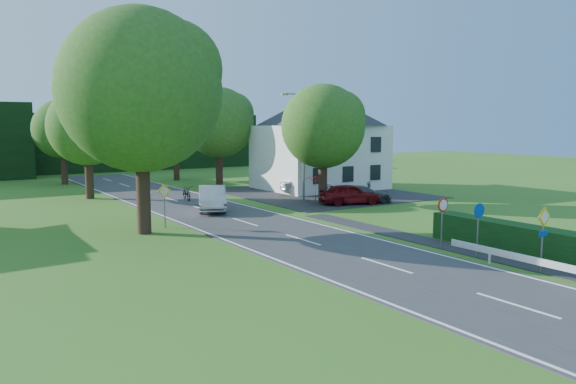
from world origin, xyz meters
TOP-DOWN VIEW (x-y plane):
  - road at (0.00, 20.00)m, footprint 7.00×80.00m
  - parking_pad at (12.00, 33.00)m, footprint 14.00×16.00m
  - line_edge_left at (-3.25, 20.00)m, footprint 0.12×80.00m
  - line_edge_right at (3.25, 20.00)m, footprint 0.12×80.00m
  - line_centre at (0.00, 20.00)m, footprint 0.12×80.00m
  - tree_main at (-6.00, 24.00)m, footprint 9.40×9.40m
  - tree_left_far at (-5.00, 40.00)m, footprint 7.00×7.00m
  - tree_right_far at (7.00, 42.00)m, footprint 7.40×7.40m
  - tree_left_back at (-4.50, 52.00)m, footprint 6.60×6.60m
  - tree_right_back at (6.00, 50.00)m, footprint 6.20×6.20m
  - tree_right_mid at (8.50, 28.00)m, footprint 7.00×7.00m
  - treeline_right at (8.00, 66.00)m, footprint 30.00×5.00m
  - house_white at (14.00, 36.00)m, footprint 10.60×8.40m
  - streetlight at (8.06, 30.00)m, footprint 2.03×0.18m
  - sign_priority_right at (4.30, 7.98)m, footprint 0.78×0.09m
  - sign_roundabout at (4.30, 10.98)m, footprint 0.64×0.08m
  - sign_speed_limit at (4.30, 12.97)m, footprint 0.64×0.11m
  - sign_priority_left at (-4.50, 24.98)m, footprint 0.78×0.09m
  - moving_car at (0.30, 29.12)m, footprint 3.58×5.23m
  - motorcycle at (0.90, 34.96)m, footprint 1.01×2.13m
  - parked_car_red at (9.81, 26.50)m, footprint 4.66×3.04m
  - parked_car_silver_a at (10.64, 33.10)m, footprint 4.50×2.69m
  - parked_car_grey at (10.94, 26.50)m, footprint 4.73×3.00m
  - parked_car_silver_b at (17.52, 34.00)m, footprint 5.13×4.46m
  - parasol at (8.96, 29.50)m, footprint 2.40×2.43m

SIDE VIEW (x-z plane):
  - road at x=0.00m, z-range 0.00..0.04m
  - parking_pad at x=12.00m, z-range 0.00..0.04m
  - line_edge_left at x=-3.25m, z-range 0.04..0.05m
  - line_edge_right at x=3.25m, z-range 0.04..0.05m
  - line_centre at x=0.00m, z-range 0.04..0.05m
  - motorcycle at x=0.90m, z-range 0.04..1.11m
  - parked_car_grey at x=10.94m, z-range 0.04..1.32m
  - parked_car_silver_b at x=17.52m, z-range 0.04..1.35m
  - parked_car_silver_a at x=10.64m, z-range 0.04..1.44m
  - parked_car_red at x=9.81m, z-range 0.04..1.52m
  - moving_car at x=0.30m, z-range 0.04..1.67m
  - parasol at x=8.96m, z-range 0.04..1.94m
  - sign_roundabout at x=4.30m, z-range 0.49..2.86m
  - sign_priority_left at x=-4.50m, z-range 0.50..2.94m
  - sign_speed_limit at x=4.30m, z-range 0.58..2.95m
  - sign_priority_right at x=4.30m, z-range 0.50..3.09m
  - treeline_right at x=8.00m, z-range 0.00..7.00m
  - tree_right_back at x=6.00m, z-range 0.00..7.56m
  - tree_left_back at x=-4.50m, z-range 0.00..8.07m
  - tree_left_far at x=-5.00m, z-range 0.00..8.58m
  - tree_right_mid at x=8.50m, z-range 0.00..8.58m
  - house_white at x=14.00m, z-range 0.11..8.71m
  - streetlight at x=8.06m, z-range 0.46..8.46m
  - tree_right_far at x=7.00m, z-range 0.00..9.09m
  - tree_main at x=-6.00m, z-range 0.00..11.64m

